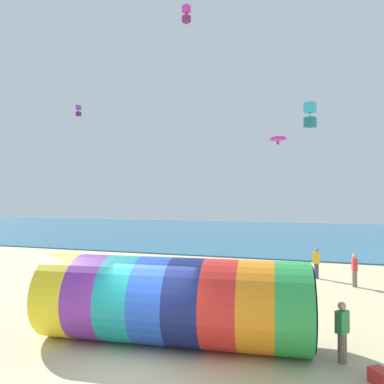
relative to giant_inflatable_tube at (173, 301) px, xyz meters
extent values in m
plane|color=#CCBA8C|center=(-0.34, -1.77, -1.32)|extent=(120.00, 120.00, 0.00)
cube|color=#236084|center=(-0.34, 36.43, -1.27)|extent=(120.00, 40.00, 0.10)
cylinder|color=yellow|center=(-3.60, -0.35, 0.00)|extent=(1.28, 2.73, 2.64)
cylinder|color=purple|center=(-2.58, -0.25, 0.00)|extent=(1.28, 2.73, 2.64)
cylinder|color=teal|center=(-1.56, -0.15, 0.00)|extent=(1.28, 2.73, 2.64)
cylinder|color=blue|center=(-0.54, -0.05, 0.00)|extent=(1.28, 2.73, 2.64)
cylinder|color=navy|center=(0.49, 0.05, 0.00)|extent=(1.28, 2.73, 2.64)
cylinder|color=red|center=(1.51, 0.15, 0.00)|extent=(1.28, 2.73, 2.64)
cylinder|color=orange|center=(2.53, 0.25, 0.00)|extent=(1.28, 2.73, 2.64)
cylinder|color=green|center=(3.55, 0.35, 0.00)|extent=(1.28, 2.73, 2.64)
cylinder|color=black|center=(4.08, 0.40, 0.00)|extent=(0.30, 2.42, 2.43)
cylinder|color=#726651|center=(4.86, 0.18, -0.92)|extent=(0.24, 0.24, 0.81)
cube|color=#338C4C|center=(4.86, 0.18, -0.21)|extent=(0.40, 0.42, 0.61)
sphere|color=tan|center=(4.86, 0.18, 0.22)|extent=(0.22, 0.22, 0.22)
cube|color=#D1339E|center=(-2.93, 9.96, 14.31)|extent=(0.50, 0.50, 0.40)
cube|color=#7D1E5E|center=(-2.93, 9.96, 13.70)|extent=(0.50, 0.50, 0.40)
cylinder|color=black|center=(-2.93, 9.96, 14.00)|extent=(0.02, 0.02, 1.07)
ellipsoid|color=#D1339E|center=(2.18, 11.79, 6.66)|extent=(1.05, 0.51, 0.43)
cube|color=#7D1E5E|center=(2.18, 11.79, 6.44)|extent=(0.15, 0.03, 0.26)
cube|color=#2DB2C6|center=(4.01, 9.63, 7.88)|extent=(0.65, 0.65, 0.52)
cube|color=#1B6B77|center=(4.01, 9.63, 7.11)|extent=(0.65, 0.65, 0.52)
cylinder|color=black|center=(4.01, 9.63, 7.50)|extent=(0.02, 0.02, 1.38)
cube|color=purple|center=(-11.22, 11.25, 9.37)|extent=(0.30, 0.30, 0.30)
cube|color=#4C1E6B|center=(-11.22, 11.25, 8.92)|extent=(0.30, 0.30, 0.30)
cylinder|color=black|center=(-11.22, 11.25, 9.14)|extent=(0.02, 0.02, 0.79)
cylinder|color=#726651|center=(6.12, 9.60, -0.91)|extent=(0.24, 0.24, 0.81)
cube|color=red|center=(6.12, 9.60, -0.20)|extent=(0.27, 0.39, 0.61)
sphere|color=tan|center=(6.12, 9.60, 0.23)|extent=(0.22, 0.22, 0.22)
cylinder|color=#383D56|center=(4.31, 11.08, -0.91)|extent=(0.24, 0.24, 0.82)
cube|color=yellow|center=(4.31, 11.08, -0.20)|extent=(0.40, 0.30, 0.61)
sphere|color=#9E7051|center=(4.31, 11.08, 0.24)|extent=(0.22, 0.22, 0.22)
cube|color=red|center=(5.65, -0.82, -1.14)|extent=(0.59, 0.63, 0.36)
camera|label=1|loc=(4.09, -10.82, 3.20)|focal=35.00mm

